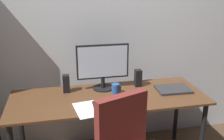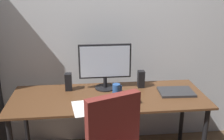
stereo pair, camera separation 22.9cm
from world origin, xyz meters
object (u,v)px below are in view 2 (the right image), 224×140
monitor (105,64)px  laptop (176,92)px  keyboard (108,103)px  speaker_right (141,79)px  speaker_left (68,82)px  desk (109,104)px  coffee_mug (116,89)px  mouse (136,100)px

monitor → laptop: 0.72m
keyboard → speaker_right: size_ratio=1.71×
speaker_left → laptop: bearing=-9.8°
desk → keyboard: keyboard is taller
monitor → laptop: (0.66, -0.18, -0.24)m
coffee_mug → laptop: size_ratio=0.30×
keyboard → laptop: 0.68m
keyboard → laptop: laptop is taller
speaker_left → speaker_right: same height
laptop → speaker_left: (-1.01, 0.17, 0.07)m
monitor → speaker_left: monitor is taller
speaker_right → desk: bearing=-151.8°
mouse → speaker_right: (0.11, 0.32, 0.07)m
desk → monitor: bearing=94.9°
monitor → coffee_mug: bearing=-56.8°
desk → speaker_left: bearing=154.0°
mouse → coffee_mug: 0.24m
mouse → laptop: size_ratio=0.30×
monitor → keyboard: monitor is taller
keyboard → speaker_right: speaker_right is taller
desk → mouse: bearing=-31.4°
keyboard → speaker_left: size_ratio=1.71×
coffee_mug → speaker_left: size_ratio=0.57×
mouse → speaker_right: speaker_right is taller
monitor → coffee_mug: size_ratio=5.14×
coffee_mug → speaker_right: size_ratio=0.57×
monitor → laptop: bearing=-15.5°
coffee_mug → speaker_right: speaker_right is taller
keyboard → mouse: mouse is taller
mouse → speaker_left: bearing=142.1°
keyboard → coffee_mug: bearing=64.0°
mouse → laptop: bearing=9.3°
keyboard → coffee_mug: (0.10, 0.21, 0.04)m
mouse → laptop: (0.41, 0.14, -0.01)m
mouse → monitor: bearing=116.7°
keyboard → speaker_right: (0.36, 0.34, 0.08)m
speaker_right → speaker_left: bearing=180.0°
coffee_mug → speaker_left: 0.47m
monitor → speaker_right: bearing=-1.3°
coffee_mug → laptop: (0.56, -0.04, -0.04)m
desk → speaker_right: 0.42m
mouse → laptop: mouse is taller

